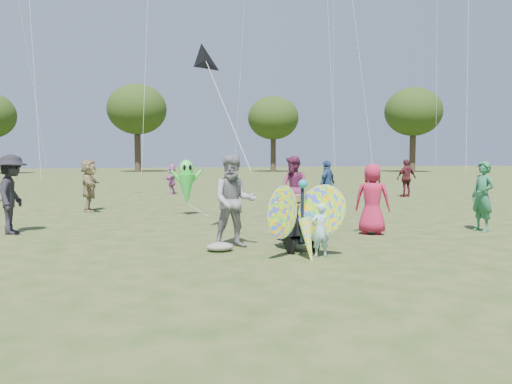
% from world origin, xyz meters
% --- Properties ---
extents(ground, '(160.00, 160.00, 0.00)m').
position_xyz_m(ground, '(0.00, 0.00, 0.00)').
color(ground, '#51592B').
rests_on(ground, ground).
extents(child_girl, '(0.37, 0.25, 0.99)m').
position_xyz_m(child_girl, '(0.52, -0.06, 0.49)').
color(child_girl, '#98CDD8').
rests_on(child_girl, ground).
extents(adult_man, '(1.03, 0.87, 1.87)m').
position_xyz_m(adult_man, '(-0.71, 1.37, 0.94)').
color(adult_man, gray).
rests_on(adult_man, ground).
extents(grey_bag, '(0.53, 0.43, 0.17)m').
position_xyz_m(grey_bag, '(-1.08, 1.06, 0.08)').
color(grey_bag, gray).
rests_on(grey_bag, ground).
extents(crowd_a, '(0.97, 0.91, 1.67)m').
position_xyz_m(crowd_a, '(2.86, 2.03, 0.83)').
color(crowd_a, '#AE1B3E').
rests_on(crowd_a, ground).
extents(crowd_b, '(0.81, 1.28, 1.88)m').
position_xyz_m(crowd_b, '(-5.21, 4.72, 0.94)').
color(crowd_b, black).
rests_on(crowd_b, ground).
extents(crowd_c, '(1.05, 0.93, 1.71)m').
position_xyz_m(crowd_c, '(4.66, 8.04, 0.85)').
color(crowd_c, '#2D4B7D').
rests_on(crowd_c, ground).
extents(crowd_d, '(0.68, 1.67, 1.75)m').
position_xyz_m(crowd_d, '(-3.51, 9.32, 0.88)').
color(crowd_d, '#9B845F').
rests_on(crowd_d, ground).
extents(crowd_e, '(0.92, 1.06, 1.86)m').
position_xyz_m(crowd_e, '(2.02, 4.83, 0.93)').
color(crowd_e, '#742654').
rests_on(crowd_e, ground).
extents(crowd_f, '(0.42, 0.64, 1.72)m').
position_xyz_m(crowd_f, '(5.66, 1.57, 0.86)').
color(crowd_f, '#276A46').
rests_on(crowd_f, ground).
extents(crowd_h, '(1.02, 0.46, 1.72)m').
position_xyz_m(crowd_h, '(10.24, 11.24, 0.86)').
color(crowd_h, '#551C22').
rests_on(crowd_h, ground).
extents(crowd_j, '(0.92, 1.43, 1.48)m').
position_xyz_m(crowd_j, '(0.30, 16.33, 0.74)').
color(crowd_j, '#C671B5').
rests_on(crowd_j, ground).
extents(jogging_stroller, '(0.64, 1.11, 1.09)m').
position_xyz_m(jogging_stroller, '(0.35, 0.76, 0.61)').
color(jogging_stroller, black).
rests_on(jogging_stroller, ground).
extents(butterfly_kite, '(1.74, 0.75, 1.62)m').
position_xyz_m(butterfly_kite, '(0.18, -0.12, 0.69)').
color(butterfly_kite, '#E32346').
rests_on(butterfly_kite, ground).
extents(delta_kite_rig, '(1.07, 1.79, 2.90)m').
position_xyz_m(delta_kite_rig, '(-0.92, 2.93, 3.98)').
color(delta_kite_rig, black).
rests_on(delta_kite_rig, ground).
extents(alien_kite, '(1.12, 0.69, 1.74)m').
position_xyz_m(alien_kite, '(-0.62, 7.15, 0.97)').
color(alien_kite, '#37EA48').
rests_on(alien_kite, ground).
extents(tree_line, '(91.78, 33.60, 10.79)m').
position_xyz_m(tree_line, '(3.67, 44.99, 6.86)').
color(tree_line, '#3A2D21').
rests_on(tree_line, ground).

